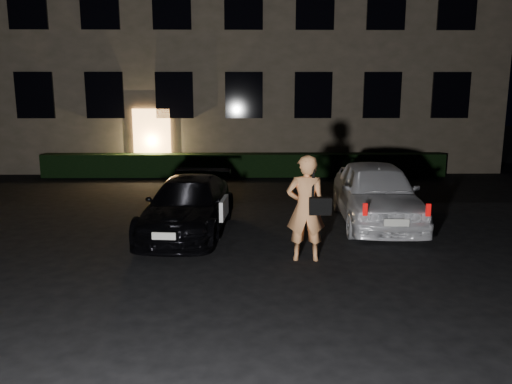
{
  "coord_description": "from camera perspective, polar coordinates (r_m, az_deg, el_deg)",
  "views": [
    {
      "loc": [
        0.18,
        -8.08,
        3.06
      ],
      "look_at": [
        0.33,
        2.0,
        1.07
      ],
      "focal_mm": 35.0,
      "sensor_mm": 36.0,
      "label": 1
    }
  ],
  "objects": [
    {
      "name": "hatch",
      "position": [
        12.23,
        13.56,
        -0.07
      ],
      "size": [
        2.0,
        4.44,
        1.48
      ],
      "rotation": [
        0.0,
        0.0,
        -0.06
      ],
      "color": "white",
      "rests_on": "ground"
    },
    {
      "name": "sedan",
      "position": [
        11.22,
        -7.73,
        -1.57
      ],
      "size": [
        2.05,
        4.33,
        1.21
      ],
      "rotation": [
        0.0,
        0.0,
        -0.09
      ],
      "color": "black",
      "rests_on": "ground"
    },
    {
      "name": "building",
      "position": [
        23.26,
        -1.33,
        18.43
      ],
      "size": [
        20.0,
        8.11,
        12.0
      ],
      "color": "brown",
      "rests_on": "ground"
    },
    {
      "name": "ground",
      "position": [
        8.64,
        -1.99,
        -9.56
      ],
      "size": [
        80.0,
        80.0,
        0.0
      ],
      "primitive_type": "plane",
      "color": "black",
      "rests_on": "ground"
    },
    {
      "name": "hedge",
      "position": [
        18.77,
        -1.37,
        3.1
      ],
      "size": [
        15.0,
        0.7,
        0.85
      ],
      "primitive_type": "cube",
      "color": "black",
      "rests_on": "ground"
    },
    {
      "name": "man",
      "position": [
        9.21,
        5.76,
        -1.83
      ],
      "size": [
        0.81,
        0.49,
        1.98
      ],
      "rotation": [
        0.0,
        0.0,
        3.12
      ],
      "color": "#FFA663",
      "rests_on": "ground"
    }
  ]
}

